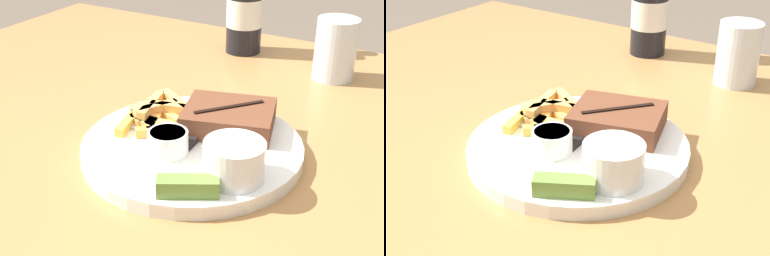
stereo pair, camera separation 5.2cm
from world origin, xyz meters
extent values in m
cube|color=#A87542|center=(0.00, 0.00, 0.75)|extent=(1.26, 1.02, 0.04)
cylinder|color=#A87542|center=(-0.57, 0.45, 0.37)|extent=(0.06, 0.06, 0.73)
cylinder|color=white|center=(0.00, 0.00, 0.78)|extent=(0.28, 0.28, 0.01)
cylinder|color=white|center=(0.00, 0.00, 0.79)|extent=(0.28, 0.28, 0.00)
cube|color=brown|center=(0.02, 0.06, 0.80)|extent=(0.14, 0.12, 0.03)
cube|color=black|center=(0.02, 0.06, 0.82)|extent=(0.07, 0.08, 0.00)
cube|color=#F4AF54|center=(-0.06, 0.01, 0.80)|extent=(0.08, 0.01, 0.01)
cube|color=gold|center=(-0.04, 0.00, 0.80)|extent=(0.07, 0.06, 0.01)
cube|color=#EEAF58|center=(-0.08, 0.02, 0.80)|extent=(0.07, 0.07, 0.01)
cube|color=#F1B157|center=(-0.06, 0.04, 0.81)|extent=(0.06, 0.03, 0.01)
cube|color=#E3AB4F|center=(-0.06, 0.04, 0.80)|extent=(0.05, 0.03, 0.01)
cube|color=gold|center=(-0.07, 0.00, 0.80)|extent=(0.06, 0.02, 0.01)
cube|color=tan|center=(-0.10, 0.02, 0.80)|extent=(0.05, 0.05, 0.01)
cube|color=tan|center=(-0.02, 0.04, 0.80)|extent=(0.05, 0.02, 0.01)
cube|color=#F0A347|center=(-0.07, 0.02, 0.80)|extent=(0.03, 0.06, 0.01)
cube|color=#ECA159|center=(-0.07, 0.03, 0.81)|extent=(0.04, 0.06, 0.01)
cube|color=gold|center=(-0.09, -0.01, 0.80)|extent=(0.03, 0.06, 0.01)
cube|color=#E2AD56|center=(-0.09, 0.04, 0.81)|extent=(0.03, 0.08, 0.01)
cube|color=#EDA054|center=(-0.06, 0.06, 0.81)|extent=(0.07, 0.05, 0.01)
cube|color=#DCA654|center=(-0.08, 0.06, 0.80)|extent=(0.07, 0.03, 0.01)
cylinder|color=white|center=(0.08, -0.05, 0.81)|extent=(0.07, 0.07, 0.05)
cylinder|color=beige|center=(0.08, -0.05, 0.83)|extent=(0.06, 0.06, 0.01)
cylinder|color=silver|center=(-0.01, -0.04, 0.80)|extent=(0.05, 0.05, 0.03)
cylinder|color=#B22319|center=(-0.01, -0.04, 0.82)|extent=(0.04, 0.04, 0.01)
cube|color=olive|center=(0.05, -0.10, 0.80)|extent=(0.07, 0.05, 0.02)
cube|color=#B7B7BC|center=(-0.08, -0.01, 0.79)|extent=(0.10, 0.02, 0.00)
cube|color=#B7B7BC|center=(-0.02, -0.01, 0.79)|extent=(0.03, 0.00, 0.00)
cube|color=#B7B7BC|center=(-0.02, 0.00, 0.79)|extent=(0.03, 0.00, 0.00)
cube|color=#B7B7BC|center=(-0.02, 0.00, 0.79)|extent=(0.03, 0.00, 0.00)
cube|color=#B7B7BC|center=(-0.01, 0.08, 0.79)|extent=(0.03, 0.11, 0.00)
cube|color=black|center=(0.00, -0.01, 0.79)|extent=(0.02, 0.06, 0.01)
cylinder|color=black|center=(-0.11, 0.39, 0.84)|extent=(0.07, 0.07, 0.14)
cylinder|color=silver|center=(-0.11, 0.39, 0.85)|extent=(0.07, 0.07, 0.05)
cylinder|color=silver|center=(0.08, 0.34, 0.82)|extent=(0.07, 0.07, 0.10)
cylinder|color=white|center=(0.05, 0.48, 0.80)|extent=(0.03, 0.03, 0.05)
cylinder|color=#B7B7BC|center=(0.05, 0.48, 0.83)|extent=(0.03, 0.03, 0.01)
camera|label=1|loc=(0.30, -0.51, 1.12)|focal=50.00mm
camera|label=2|loc=(0.34, -0.48, 1.12)|focal=50.00mm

